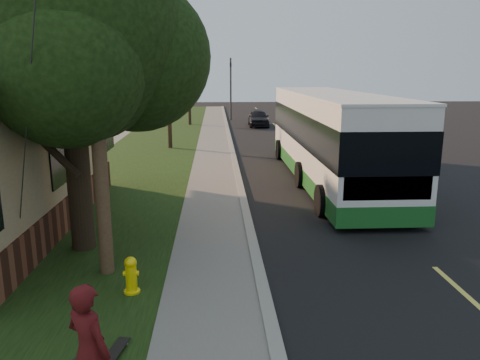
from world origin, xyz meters
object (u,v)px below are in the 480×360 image
traffic_signal (231,85)px  distant_car (258,118)px  utility_pole (92,55)px  bare_tree_near (169,111)px  bare_tree_far (189,101)px  skateboarder (89,351)px  transit_bus (330,135)px  leafy_tree (70,33)px  fire_hydrant (131,275)px  skateboard_main (115,352)px

traffic_signal → distant_car: size_ratio=1.39×
utility_pole → traffic_signal: size_ratio=1.65×
bare_tree_near → bare_tree_far: size_ratio=1.07×
distant_car → skateboarder: bearing=-97.2°
utility_pole → skateboarder: (0.81, -4.38, -3.67)m
traffic_signal → transit_bus: 24.57m
utility_pole → leafy_tree: utility_pole is taller
leafy_tree → distant_car: size_ratio=1.98×
leafy_tree → bare_tree_near: 15.66m
skateboarder → distant_car: 32.92m
fire_hydrant → distant_car: distant_car is taller
bare_tree_near → skateboard_main: bare_tree_near is taller
bare_tree_far → bare_tree_near: bearing=-92.4°
bare_tree_near → distant_car: size_ratio=1.09×
distant_car → leafy_tree: bearing=-102.7°
transit_bus → fire_hydrant: bearing=-122.9°
skateboarder → leafy_tree: bearing=-40.2°
leafy_tree → skateboarder: 7.54m
fire_hydrant → bare_tree_near: bearing=92.9°
fire_hydrant → leafy_tree: bearing=120.7°
skateboard_main → fire_hydrant: bearing=92.7°
transit_bus → traffic_signal: bearing=97.4°
utility_pole → distant_car: size_ratio=2.30×
utility_pole → bare_tree_far: utility_pole is taller
utility_pole → fire_hydrant: bearing=-54.6°
fire_hydrant → skateboard_main: bearing=-87.3°
bare_tree_far → traffic_signal: 5.44m
bare_tree_far → fire_hydrant: bearing=-89.2°
utility_pole → skateboard_main: (0.81, -3.12, -4.51)m
fire_hydrant → bare_tree_far: size_ratio=0.18×
bare_tree_far → traffic_signal: (3.50, 4.00, 1.16)m
bare_tree_near → bare_tree_far: 12.01m
bare_tree_near → traffic_signal: (4.00, 16.00, 1.01)m
traffic_signal → distant_car: traffic_signal is taller
bare_tree_far → distant_car: size_ratio=1.02×
skateboard_main → utility_pole: bearing=104.5°
fire_hydrant → traffic_signal: 34.25m
utility_pole → transit_bus: 11.45m
leafy_tree → traffic_signal: size_ratio=1.42×
fire_hydrant → distant_car: size_ratio=0.19×
transit_bus → skateboarder: (-6.15, -13.05, -0.91)m
leafy_tree → distant_car: bearing=75.7°
skateboarder → distant_car: size_ratio=0.45×
traffic_signal → skateboard_main: bearing=-94.7°
skateboard_main → distant_car: (5.06, 31.27, 0.55)m
leafy_tree → transit_bus: 11.01m
transit_bus → skateboard_main: (-6.15, -11.80, -1.75)m
bare_tree_near → skateboarder: bearing=-87.3°
bare_tree_far → skateboarder: 33.41m
traffic_signal → skateboarder: (-3.00, -37.39, -2.20)m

